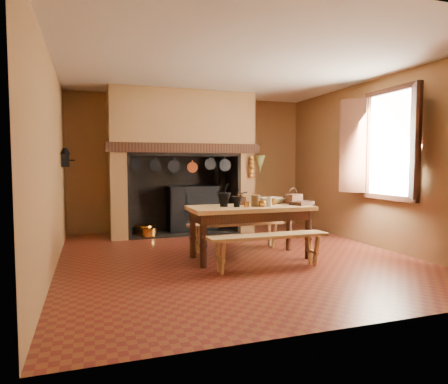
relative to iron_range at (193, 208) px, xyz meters
name	(u,v)px	position (x,y,z in m)	size (l,w,h in m)	color
floor	(235,257)	(0.04, -2.45, -0.48)	(5.50, 5.50, 0.00)	#622E17
ceiling	(236,67)	(0.04, -2.45, 2.32)	(5.50, 5.50, 0.00)	silver
back_wall	(191,163)	(0.04, 0.30, 0.92)	(5.00, 0.02, 2.80)	brown
wall_left	(52,163)	(-2.46, -2.45, 0.92)	(0.02, 5.50, 2.80)	brown
wall_right	(375,163)	(2.54, -2.45, 0.92)	(0.02, 5.50, 2.80)	brown
wall_front	(351,162)	(0.04, -5.20, 0.92)	(5.00, 0.02, 2.80)	brown
chimney_breast	(181,143)	(-0.26, -0.14, 1.33)	(2.95, 0.96, 2.80)	brown
iron_range	(193,208)	(0.00, 0.00, 0.00)	(1.12, 0.55, 1.60)	black
hearth_pans	(145,231)	(-1.01, -0.23, -0.39)	(0.51, 0.62, 0.20)	#BE7D2C
hanging_pans	(185,166)	(-0.30, -0.64, 0.88)	(1.92, 0.29, 0.27)	black
onion_string	(252,167)	(1.04, -0.66, 0.85)	(0.12, 0.10, 0.46)	#B86A22
herb_bunch	(260,164)	(1.22, -0.66, 0.90)	(0.20, 0.20, 0.35)	brown
window	(385,144)	(2.39, -2.85, 1.22)	(0.39, 1.75, 1.76)	white
wall_coffee_mill	(65,156)	(-2.38, -0.90, 1.03)	(0.23, 0.16, 0.31)	black
work_table	(250,214)	(0.22, -2.60, 0.17)	(1.79, 0.80, 0.78)	tan
bench_front	(269,243)	(0.22, -3.24, -0.14)	(1.64, 0.29, 0.46)	tan
bench_back	(236,229)	(0.22, -1.99, -0.15)	(1.58, 0.28, 0.44)	tan
mortar_large	(224,199)	(-0.18, -2.57, 0.40)	(0.20, 0.20, 0.34)	black
mortar_small	(237,201)	(-0.02, -2.68, 0.38)	(0.15, 0.15, 0.26)	black
coffee_grinder	(241,200)	(0.15, -2.40, 0.37)	(0.17, 0.13, 0.20)	#3D1E13
brass_mug_a	(246,204)	(0.12, -2.70, 0.33)	(0.07, 0.07, 0.08)	#BE7D2C
brass_mug_b	(273,202)	(0.61, -2.54, 0.34)	(0.08, 0.08, 0.09)	#BE7D2C
mixing_bowl	(273,200)	(0.72, -2.33, 0.34)	(0.36, 0.36, 0.09)	beige
stoneware_crock	(256,201)	(0.26, -2.71, 0.37)	(0.13, 0.13, 0.17)	#52391E
glass_jar	(269,202)	(0.46, -2.74, 0.36)	(0.08, 0.08, 0.14)	beige
wicker_basket	(293,198)	(1.01, -2.43, 0.37)	(0.31, 0.27, 0.25)	#4E2717
wooden_tray	(302,203)	(1.01, -2.70, 0.32)	(0.32, 0.23, 0.06)	#3D1E13
brass_cup	(262,204)	(0.33, -2.77, 0.33)	(0.11, 0.11, 0.09)	#BE7D2C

